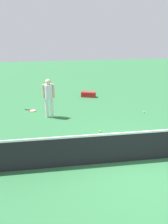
# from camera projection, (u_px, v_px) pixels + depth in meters

# --- Properties ---
(ground_plane) EXTENTS (40.00, 40.00, 0.00)m
(ground_plane) POSITION_uv_depth(u_px,v_px,m) (134.00, 161.00, 7.05)
(ground_plane) COLOR #2D6B3D
(court_net) EXTENTS (10.09, 0.09, 1.07)m
(court_net) POSITION_uv_depth(u_px,v_px,m) (135.00, 146.00, 6.87)
(court_net) COLOR #4C4C51
(court_net) RESTS_ON ground_plane
(player_near_side) EXTENTS (0.52, 0.35, 1.70)m
(player_near_side) POSITION_uv_depth(u_px,v_px,m) (49.00, 95.00, 9.97)
(player_near_side) COLOR white
(player_near_side) RESTS_ON ground_plane
(tennis_racket_near_player) EXTENTS (0.59, 0.44, 0.03)m
(tennis_racket_near_player) POSITION_uv_depth(u_px,v_px,m) (32.00, 110.00, 11.03)
(tennis_racket_near_player) COLOR red
(tennis_racket_near_player) RESTS_ON ground_plane
(tennis_ball_near_player) EXTENTS (0.07, 0.07, 0.07)m
(tennis_ball_near_player) POSITION_uv_depth(u_px,v_px,m) (144.00, 112.00, 10.77)
(tennis_ball_near_player) COLOR #C6E033
(tennis_ball_near_player) RESTS_ON ground_plane
(tennis_ball_by_net) EXTENTS (0.07, 0.07, 0.07)m
(tennis_ball_by_net) POSITION_uv_depth(u_px,v_px,m) (100.00, 131.00, 8.87)
(tennis_ball_by_net) COLOR #C6E033
(tennis_ball_by_net) RESTS_ON ground_plane
(equipment_bag) EXTENTS (0.85, 0.52, 0.28)m
(equipment_bag) POSITION_uv_depth(u_px,v_px,m) (88.00, 94.00, 13.05)
(equipment_bag) COLOR #B21E1E
(equipment_bag) RESTS_ON ground_plane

